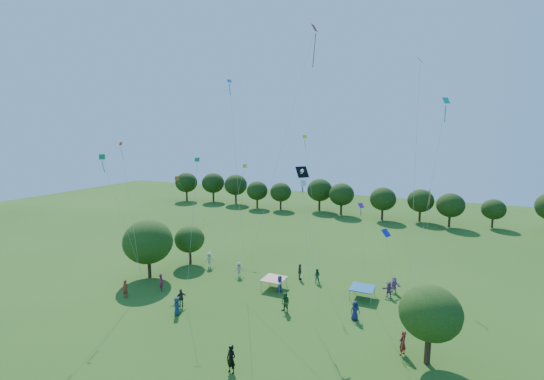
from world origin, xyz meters
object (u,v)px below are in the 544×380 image
(near_tree_north, at_px, (190,239))
(tent_blue, at_px, (362,288))
(near_tree_west, at_px, (148,242))
(near_tree_east, at_px, (430,313))
(man_in_black, at_px, (231,359))
(red_high_kite, at_px, (301,80))
(tent_red_stripe, at_px, (274,279))
(pirate_kite, at_px, (302,174))

(near_tree_north, distance_m, tent_blue, 21.22)
(near_tree_west, relative_size, near_tree_east, 1.16)
(near_tree_east, relative_size, tent_blue, 2.55)
(man_in_black, height_order, red_high_kite, red_high_kite)
(near_tree_east, bearing_deg, near_tree_west, 172.18)
(near_tree_west, relative_size, red_high_kite, 0.27)
(near_tree_west, bearing_deg, near_tree_east, -7.82)
(tent_red_stripe, xyz_separation_m, tent_blue, (8.71, 1.52, 0.00))
(tent_red_stripe, bearing_deg, near_tree_north, 168.83)
(near_tree_north, distance_m, tent_red_stripe, 12.80)
(near_tree_north, xyz_separation_m, pirate_kite, (16.03, -4.41, 9.13))
(tent_blue, relative_size, red_high_kite, 0.09)
(near_tree_west, height_order, red_high_kite, red_high_kite)
(tent_blue, xyz_separation_m, red_high_kite, (-6.17, -1.02, 19.75))
(near_tree_east, xyz_separation_m, tent_red_stripe, (-14.74, 6.92, -2.70))
(pirate_kite, bearing_deg, tent_blue, 34.51)
(near_tree_east, xyz_separation_m, man_in_black, (-11.88, -6.47, -2.77))
(near_tree_north, height_order, pirate_kite, pirate_kite)
(near_tree_west, xyz_separation_m, near_tree_east, (28.56, -3.92, -0.35))
(tent_red_stripe, relative_size, tent_blue, 1.00)
(near_tree_north, height_order, near_tree_east, near_tree_east)
(near_tree_west, distance_m, tent_blue, 23.18)
(near_tree_west, distance_m, near_tree_east, 28.83)
(near_tree_west, height_order, man_in_black, near_tree_west)
(near_tree_west, bearing_deg, red_high_kite, 12.05)
(near_tree_west, xyz_separation_m, red_high_kite, (16.36, 3.49, 16.70))
(near_tree_east, bearing_deg, pirate_kite, 155.97)
(pirate_kite, bearing_deg, tent_red_stripe, 151.59)
(tent_blue, bearing_deg, man_in_black, -111.40)
(near_tree_east, distance_m, tent_blue, 10.72)
(near_tree_north, distance_m, red_high_kite, 23.24)
(tent_red_stripe, height_order, red_high_kite, red_high_kite)
(near_tree_east, xyz_separation_m, tent_blue, (-6.03, 8.44, -2.70))
(near_tree_north, relative_size, man_in_black, 2.43)
(near_tree_west, relative_size, tent_red_stripe, 2.96)
(near_tree_west, bearing_deg, tent_blue, 11.33)
(near_tree_north, relative_size, red_high_kite, 0.19)
(tent_red_stripe, bearing_deg, near_tree_east, -25.14)
(tent_blue, height_order, red_high_kite, red_high_kite)
(pirate_kite, bearing_deg, near_tree_west, -176.63)
(near_tree_north, distance_m, near_tree_east, 28.72)
(man_in_black, bearing_deg, tent_red_stripe, 111.09)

